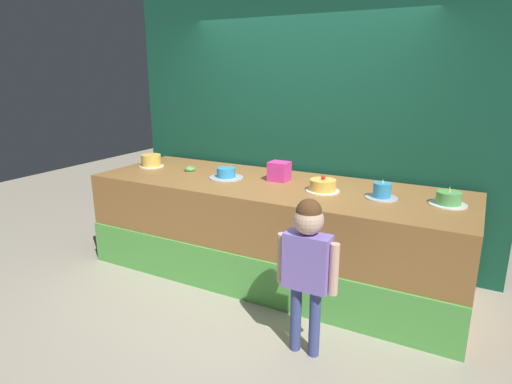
# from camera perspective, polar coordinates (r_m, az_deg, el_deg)

# --- Properties ---
(ground_plane) EXTENTS (12.00, 12.00, 0.00)m
(ground_plane) POSITION_cam_1_polar(r_m,az_deg,el_deg) (3.95, -1.73, -14.02)
(ground_plane) COLOR #ADA38E
(stage_platform) EXTENTS (3.59, 1.20, 0.93)m
(stage_platform) POSITION_cam_1_polar(r_m,az_deg,el_deg) (4.22, 2.21, -5.04)
(stage_platform) COLOR #9E6B38
(stage_platform) RESTS_ON ground_plane
(curtain_backdrop) EXTENTS (4.09, 0.08, 3.08)m
(curtain_backdrop) POSITION_cam_1_polar(r_m,az_deg,el_deg) (4.60, 6.23, 10.36)
(curtain_backdrop) COLOR #144C38
(curtain_backdrop) RESTS_ON ground_plane
(child_figure) EXTENTS (0.45, 0.20, 1.16)m
(child_figure) POSITION_cam_1_polar(r_m,az_deg,el_deg) (2.97, 6.82, -8.51)
(child_figure) COLOR #3F4C8C
(child_figure) RESTS_ON ground_plane
(pink_box) EXTENTS (0.19, 0.17, 0.18)m
(pink_box) POSITION_cam_1_polar(r_m,az_deg,el_deg) (4.17, 3.10, 2.76)
(pink_box) COLOR #EB38A2
(pink_box) RESTS_ON stage_platform
(donut) EXTENTS (0.12, 0.12, 0.04)m
(donut) POSITION_cam_1_polar(r_m,az_deg,el_deg) (4.64, -8.74, 3.04)
(donut) COLOR #59B259
(donut) RESTS_ON stage_platform
(cake_far_left) EXTENTS (0.27, 0.27, 0.14)m
(cake_far_left) POSITION_cam_1_polar(r_m,az_deg,el_deg) (4.93, -13.72, 4.03)
(cake_far_left) COLOR white
(cake_far_left) RESTS_ON stage_platform
(cake_left) EXTENTS (0.34, 0.34, 0.10)m
(cake_left) POSITION_cam_1_polar(r_m,az_deg,el_deg) (4.29, -3.98, 2.43)
(cake_left) COLOR silver
(cake_left) RESTS_ON stage_platform
(cake_center) EXTENTS (0.30, 0.30, 0.15)m
(cake_center) POSITION_cam_1_polar(r_m,az_deg,el_deg) (3.84, 8.85, 0.83)
(cake_center) COLOR white
(cake_center) RESTS_ON stage_platform
(cake_right) EXTENTS (0.27, 0.27, 0.17)m
(cake_right) POSITION_cam_1_polar(r_m,az_deg,el_deg) (3.74, 16.35, 0.04)
(cake_right) COLOR silver
(cake_right) RESTS_ON stage_platform
(cake_far_right) EXTENTS (0.29, 0.29, 0.16)m
(cake_far_right) POSITION_cam_1_polar(r_m,az_deg,el_deg) (3.74, 24.15, -0.85)
(cake_far_right) COLOR white
(cake_far_right) RESTS_ON stage_platform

